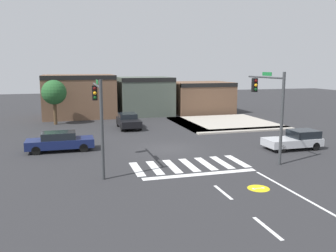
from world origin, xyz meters
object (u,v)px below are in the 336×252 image
at_px(traffic_signal_southwest, 98,107).
at_px(car_black, 128,121).
at_px(traffic_signal_southeast, 269,99).
at_px(car_silver, 295,140).
at_px(roadside_tree, 54,93).
at_px(car_navy, 60,141).

height_order(traffic_signal_southwest, car_black, traffic_signal_southwest).
bearing_deg(traffic_signal_southeast, car_silver, -61.87).
distance_m(car_silver, car_black, 16.02).
xyz_separation_m(car_black, roadside_tree, (-7.03, 4.42, 2.61)).
relative_size(traffic_signal_southwest, roadside_tree, 1.15).
height_order(traffic_signal_southwest, car_silver, traffic_signal_southwest).
xyz_separation_m(traffic_signal_southeast, car_silver, (3.54, 1.89, -3.27)).
relative_size(traffic_signal_southeast, car_black, 1.38).
bearing_deg(roadside_tree, car_silver, -43.39).
bearing_deg(car_navy, roadside_tree, 93.22).
bearing_deg(roadside_tree, car_navy, -86.78).
bearing_deg(car_silver, car_navy, -13.62).
height_order(car_silver, roadside_tree, roadside_tree).
bearing_deg(roadside_tree, traffic_signal_southeast, -52.88).
relative_size(traffic_signal_southeast, roadside_tree, 1.22).
height_order(traffic_signal_southeast, roadside_tree, traffic_signal_southeast).
distance_m(car_navy, car_silver, 17.28).
bearing_deg(traffic_signal_southwest, traffic_signal_southeast, -92.90).
distance_m(traffic_signal_southeast, car_silver, 5.18).
distance_m(car_navy, car_black, 10.25).
xyz_separation_m(traffic_signal_southwest, car_black, (3.94, 13.47, -2.99)).
bearing_deg(traffic_signal_southeast, car_navy, 65.77).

